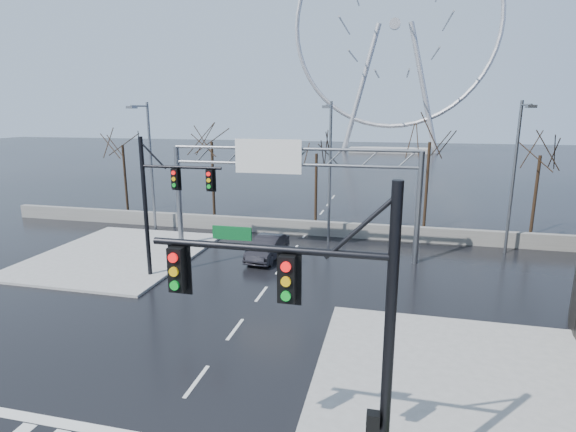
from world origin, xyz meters
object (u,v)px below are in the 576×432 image
(sign_gantry, at_px, (286,177))
(signal_mast_near, at_px, (326,320))
(signal_mast_far, at_px, (163,195))
(car, at_px, (267,248))
(ferris_wheel, at_px, (394,33))

(sign_gantry, bearing_deg, signal_mast_near, -73.81)
(signal_mast_near, xyz_separation_m, signal_mast_far, (-11.01, 13.00, -0.04))
(signal_mast_near, relative_size, car, 1.78)
(sign_gantry, xyz_separation_m, car, (-0.90, -1.27, -4.44))
(ferris_wheel, bearing_deg, signal_mast_far, -97.20)
(signal_mast_far, bearing_deg, signal_mast_near, -49.74)
(signal_mast_far, distance_m, ferris_wheel, 89.30)
(ferris_wheel, relative_size, car, 11.32)
(signal_mast_near, distance_m, signal_mast_far, 17.03)
(ferris_wheel, height_order, car, ferris_wheel)
(signal_mast_near, relative_size, signal_mast_far, 1.00)
(signal_mast_near, xyz_separation_m, car, (-6.42, 17.72, -4.13))
(sign_gantry, bearing_deg, ferris_wheel, 86.16)
(signal_mast_far, height_order, sign_gantry, signal_mast_far)
(signal_mast_far, relative_size, sign_gantry, 0.49)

